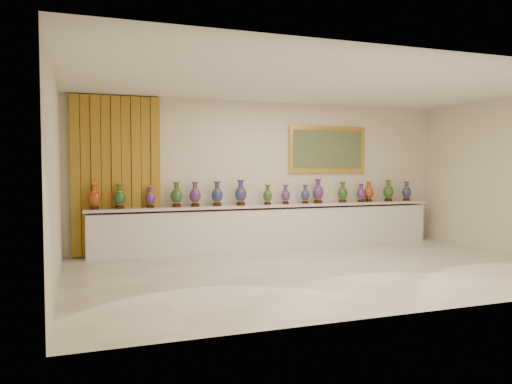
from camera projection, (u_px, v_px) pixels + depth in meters
ground at (322, 270)px, 8.09m from camera, size 8.00×8.00×0.00m
room at (155, 171)px, 9.52m from camera, size 8.00×8.00×8.00m
counter at (271, 227)px, 10.20m from camera, size 7.28×0.48×0.90m
vase_0 at (94, 198)px, 8.99m from camera, size 0.28×0.28×0.47m
vase_1 at (120, 197)px, 9.15m from camera, size 0.27×0.27×0.46m
vase_2 at (150, 198)px, 9.36m from camera, size 0.20×0.20×0.41m
vase_3 at (176, 196)px, 9.51m from camera, size 0.30×0.30×0.49m
vase_4 at (195, 195)px, 9.62m from camera, size 0.29×0.29×0.48m
vase_5 at (217, 195)px, 9.77m from camera, size 0.29×0.29×0.49m
vase_6 at (241, 194)px, 9.90m from camera, size 0.29×0.29×0.51m
vase_7 at (267, 196)px, 10.12m from camera, size 0.23×0.23×0.41m
vase_8 at (286, 195)px, 10.26m from camera, size 0.22×0.22×0.40m
vase_9 at (305, 195)px, 10.41m from camera, size 0.23×0.23×0.39m
vase_10 at (318, 192)px, 10.51m from camera, size 0.30×0.30×0.51m
vase_11 at (343, 193)px, 10.74m from camera, size 0.25×0.25×0.45m
vase_12 at (361, 194)px, 10.85m from camera, size 0.20×0.20×0.41m
vase_13 at (369, 192)px, 10.94m from camera, size 0.24×0.24×0.45m
vase_14 at (388, 191)px, 11.08m from camera, size 0.23×0.23×0.48m
vase_15 at (407, 192)px, 11.22m from camera, size 0.27×0.27×0.44m
label_card at (146, 208)px, 9.19m from camera, size 0.10×0.06×0.00m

